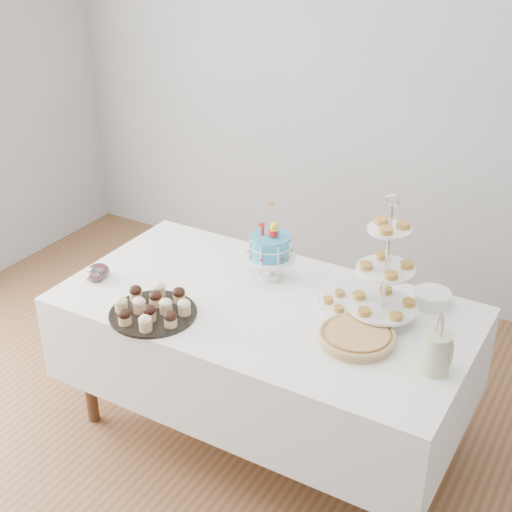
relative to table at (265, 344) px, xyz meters
The scene contains 12 objects.
floor 0.62m from the table, 90.00° to the right, with size 5.00×5.00×0.00m, color brown.
walls 0.86m from the table, 90.00° to the right, with size 5.04×4.04×2.70m.
table is the anchor object (origin of this frame).
birthday_cake 0.42m from the table, 114.01° to the left, with size 0.25×0.25×0.39m.
cupcake_tray 0.58m from the table, 138.80° to the right, with size 0.40×0.40×0.09m.
pie 0.56m from the table, ahead, with size 0.33×0.33×0.05m.
tiered_stand 0.72m from the table, 15.56° to the left, with size 0.31×0.31×0.61m.
plate_stack 0.81m from the table, 29.53° to the left, with size 0.17×0.17×0.07m.
pastry_plate 0.44m from the table, 26.63° to the left, with size 0.25×0.25×0.04m.
jam_bowl_a 0.90m from the table, 167.08° to the right, with size 0.11×0.11×0.07m.
jam_bowl_b 0.90m from the table, 164.51° to the right, with size 0.09×0.09×0.06m.
utensil_pitcher 0.91m from the table, ahead, with size 0.13×0.12×0.27m.
Camera 1 is at (1.39, -2.17, 2.50)m, focal length 50.00 mm.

